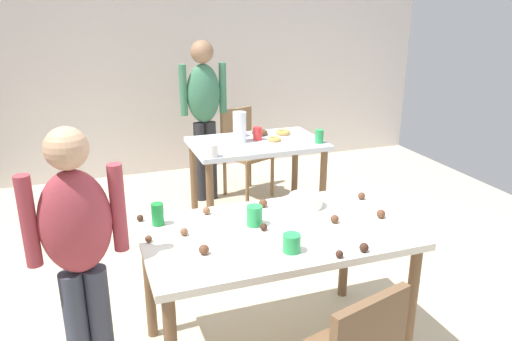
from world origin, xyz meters
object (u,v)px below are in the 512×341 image
Objects in this scene: dining_table_near at (275,245)px; soda_can at (158,214)px; person_adult_far at (204,107)px; pitcher_far at (240,127)px; person_girl_near at (79,248)px; chair_far_table at (243,147)px; dining_table_far at (257,154)px; mixing_bowl at (306,201)px.

soda_can reaches higher than dining_table_near.
pitcher_far is at bearing -77.55° from person_adult_far.
dining_table_near is at bearing -94.94° from person_adult_far.
pitcher_far is (1.32, 1.71, 0.05)m from person_girl_near.
person_adult_far is at bearing -176.86° from chair_far_table.
dining_table_far is 2.24m from person_girl_near.
mixing_bowl is at bearing -92.42° from pitcher_far.
dining_table_far is 0.80m from person_adult_far.
person_adult_far reaches higher than dining_table_far.
person_adult_far is at bearing 63.44° from person_girl_near.
mixing_bowl is at bearing -87.75° from person_adult_far.
chair_far_table reaches higher than dining_table_far.
mixing_bowl is 1.63× the size of soda_can.
soda_can is at bearing -110.54° from person_adult_far.
person_adult_far is at bearing 102.45° from pitcher_far.
mixing_bowl is at bearing -2.44° from soda_can.
person_adult_far is 12.71× the size of soda_can.
person_girl_near is at bearing -168.59° from mixing_bowl.
dining_table_near is 1.25× the size of dining_table_far.
person_adult_far is (-0.29, 0.68, 0.29)m from dining_table_far.
person_girl_near is (-1.58, -2.38, 0.33)m from chair_far_table.
dining_table_near is 0.99m from person_girl_near.
chair_far_table is 0.59m from person_adult_far.
person_girl_near reaches higher than dining_table_far.
mixing_bowl is (-0.31, -2.13, 0.29)m from chair_far_table.
mixing_bowl is at bearing 11.41° from person_girl_near.
dining_table_far is at bearing 81.87° from mixing_bowl.
chair_far_table is 0.82m from pitcher_far.
chair_far_table is 7.13× the size of soda_can.
pitcher_far is at bearing 57.01° from soda_can.
dining_table_far is 5.60× the size of mixing_bowl.
chair_far_table is at bearing 56.52° from person_girl_near.
pitcher_far is at bearing 52.21° from person_girl_near.
soda_can is at bearing -127.45° from dining_table_far.
mixing_bowl reaches higher than dining_table_near.
person_girl_near is at bearing -127.79° from pitcher_far.
person_girl_near is 0.90× the size of person_adult_far.
dining_table_near is 1.74m from pitcher_far.
dining_table_far is 1.44m from mixing_bowl.
person_girl_near is 5.39× the size of pitcher_far.
person_girl_near reaches higher than mixing_bowl.
mixing_bowl is (1.26, 0.25, -0.04)m from person_girl_near.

